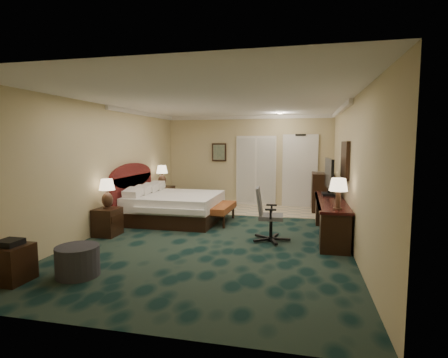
% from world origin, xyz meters
% --- Properties ---
extents(floor, '(5.00, 7.50, 0.00)m').
position_xyz_m(floor, '(0.00, 0.00, 0.00)').
color(floor, black).
rests_on(floor, ground).
extents(ceiling, '(5.00, 7.50, 0.00)m').
position_xyz_m(ceiling, '(0.00, 0.00, 2.70)').
color(ceiling, white).
rests_on(ceiling, wall_back).
extents(wall_back, '(5.00, 0.00, 2.70)m').
position_xyz_m(wall_back, '(0.00, 3.75, 1.35)').
color(wall_back, '#CEBA7F').
rests_on(wall_back, ground).
extents(wall_front, '(5.00, 0.00, 2.70)m').
position_xyz_m(wall_front, '(0.00, -3.75, 1.35)').
color(wall_front, '#CEBA7F').
rests_on(wall_front, ground).
extents(wall_left, '(0.00, 7.50, 2.70)m').
position_xyz_m(wall_left, '(-2.50, 0.00, 1.35)').
color(wall_left, '#CEBA7F').
rests_on(wall_left, ground).
extents(wall_right, '(0.00, 7.50, 2.70)m').
position_xyz_m(wall_right, '(2.50, 0.00, 1.35)').
color(wall_right, '#CEBA7F').
rests_on(wall_right, ground).
extents(crown_molding, '(5.00, 7.50, 0.10)m').
position_xyz_m(crown_molding, '(0.00, 0.00, 2.65)').
color(crown_molding, white).
rests_on(crown_molding, wall_back).
extents(tile_patch, '(3.20, 1.70, 0.01)m').
position_xyz_m(tile_patch, '(0.90, 2.90, 0.01)').
color(tile_patch, '#B0A689').
rests_on(tile_patch, ground).
extents(headboard, '(0.12, 2.00, 1.40)m').
position_xyz_m(headboard, '(-2.44, 1.00, 0.70)').
color(headboard, '#440807').
rests_on(headboard, ground).
extents(entry_door, '(1.02, 0.06, 2.18)m').
position_xyz_m(entry_door, '(1.55, 3.72, 1.05)').
color(entry_door, white).
rests_on(entry_door, ground).
extents(closet_doors, '(1.20, 0.06, 2.10)m').
position_xyz_m(closet_doors, '(0.25, 3.71, 1.05)').
color(closet_doors, '#B6B6B6').
rests_on(closet_doors, ground).
extents(wall_art, '(0.45, 0.06, 0.55)m').
position_xyz_m(wall_art, '(-0.90, 3.71, 1.60)').
color(wall_art, '#3C5B4D').
rests_on(wall_art, wall_back).
extents(wall_mirror, '(0.05, 0.95, 0.75)m').
position_xyz_m(wall_mirror, '(2.46, 0.60, 1.55)').
color(wall_mirror, white).
rests_on(wall_mirror, wall_right).
extents(bed, '(2.06, 1.91, 0.65)m').
position_xyz_m(bed, '(-1.37, 1.12, 0.33)').
color(bed, white).
rests_on(bed, ground).
extents(nightstand_near, '(0.45, 0.51, 0.56)m').
position_xyz_m(nightstand_near, '(-2.26, -0.46, 0.28)').
color(nightstand_near, black).
rests_on(nightstand_near, ground).
extents(nightstand_far, '(0.53, 0.61, 0.66)m').
position_xyz_m(nightstand_far, '(-2.22, 2.36, 0.33)').
color(nightstand_far, black).
rests_on(nightstand_far, ground).
extents(lamp_near, '(0.34, 0.34, 0.60)m').
position_xyz_m(lamp_near, '(-2.27, -0.41, 0.86)').
color(lamp_near, black).
rests_on(lamp_near, nightstand_near).
extents(lamp_far, '(0.39, 0.39, 0.60)m').
position_xyz_m(lamp_far, '(-2.25, 2.41, 0.96)').
color(lamp_far, black).
rests_on(lamp_far, nightstand_far).
extents(bed_bench, '(0.48, 1.28, 0.43)m').
position_xyz_m(bed_bench, '(-0.23, 1.18, 0.22)').
color(bed_bench, brown).
rests_on(bed_bench, ground).
extents(ottoman, '(0.76, 0.76, 0.43)m').
position_xyz_m(ottoman, '(-1.48, -2.53, 0.22)').
color(ottoman, '#27262D').
rests_on(ottoman, ground).
extents(side_table, '(0.47, 0.47, 0.51)m').
position_xyz_m(side_table, '(-2.23, -2.92, 0.25)').
color(side_table, black).
rests_on(side_table, ground).
extents(desk, '(0.55, 2.58, 0.74)m').
position_xyz_m(desk, '(2.20, 0.48, 0.37)').
color(desk, black).
rests_on(desk, ground).
extents(tv, '(0.15, 1.05, 0.81)m').
position_xyz_m(tv, '(2.20, 1.16, 1.15)').
color(tv, black).
rests_on(tv, desk).
extents(desk_lamp, '(0.33, 0.33, 0.56)m').
position_xyz_m(desk_lamp, '(2.24, -0.51, 1.02)').
color(desk_lamp, black).
rests_on(desk_lamp, desk).
extents(desk_chair, '(0.64, 0.60, 1.04)m').
position_xyz_m(desk_chair, '(1.06, -0.13, 0.52)').
color(desk_chair, '#4F4F4F').
rests_on(desk_chair, ground).
extents(minibar, '(0.56, 1.00, 1.06)m').
position_xyz_m(minibar, '(2.17, 3.20, 0.53)').
color(minibar, black).
rests_on(minibar, ground).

